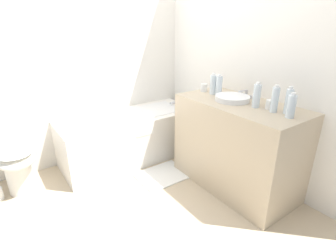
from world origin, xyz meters
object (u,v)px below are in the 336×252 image
Objects in this scene: bath_mat at (163,175)px; water_bottle_5 at (289,101)px; water_bottle_2 at (257,96)px; sink_faucet at (245,94)px; water_bottle_3 at (275,100)px; water_bottle_0 at (291,106)px; water_bottle_1 at (219,86)px; drinking_glass_0 at (256,99)px; toilet at (14,155)px; drinking_glass_2 at (269,105)px; sink_basin at (232,98)px; drinking_glass_1 at (204,88)px; water_bottle_4 at (213,84)px; bathtub at (130,135)px.

water_bottle_5 is at bearing -59.16° from bath_mat.
water_bottle_2 is 1.00× the size of water_bottle_5.
water_bottle_3 is (-0.17, -0.43, 0.07)m from sink_faucet.
water_bottle_5 reaches higher than water_bottle_0.
water_bottle_1 is 2.20× the size of drinking_glass_0.
drinking_glass_0 is (1.92, -1.31, 0.56)m from toilet.
drinking_glass_2 is at bearing 94.23° from water_bottle_5.
sink_basin is at bearing -98.66° from water_bottle_1.
drinking_glass_1 is 1.06× the size of drinking_glass_2.
toilet is at bearing 153.99° from bath_mat.
water_bottle_5 is at bearing 46.45° from toilet.
water_bottle_0 reaches higher than sink_basin.
water_bottle_5 is (-0.11, -0.52, 0.07)m from sink_faucet.
drinking_glass_0 reaches higher than sink_faucet.
toilet is 1.52m from bath_mat.
water_bottle_4 is 2.19× the size of drinking_glass_0.
toilet is 3.27× the size of water_bottle_2.
bathtub is 1.55m from drinking_glass_0.
bath_mat is at bearing 120.84° from water_bottle_5.
water_bottle_3 is at bearing -111.18° from sink_faucet.
toilet is 3.20× the size of water_bottle_3.
water_bottle_0 is 0.16m from water_bottle_3.
drinking_glass_0 is (0.08, 0.39, -0.04)m from water_bottle_0.
drinking_glass_2 is at bearing 49.18° from toilet.
water_bottle_0 is 0.24m from drinking_glass_2.
water_bottle_1 is (-0.16, 0.22, 0.06)m from sink_faucet.
bath_mat is (-0.51, 1.05, -0.98)m from water_bottle_0.
sink_faucet is at bearing -33.30° from bath_mat.
water_bottle_2 is 1.04× the size of water_bottle_4.
sink_basin reaches higher than toilet.
water_bottle_3 is 2.32× the size of drinking_glass_0.
water_bottle_1 is (0.03, 0.81, 0.01)m from water_bottle_0.
water_bottle_0 is (0.59, -1.63, 0.68)m from bathtub.
sink_faucet is at bearing 0.00° from sink_basin.
water_bottle_0 reaches higher than toilet.
drinking_glass_0 is 0.18× the size of bath_mat.
water_bottle_0 is 0.33m from water_bottle_2.
toilet is (-1.24, 0.06, 0.08)m from bathtub.
drinking_glass_2 is at bearing -55.03° from bath_mat.
water_bottle_1 reaches higher than water_bottle_0.
drinking_glass_0 is (0.06, 0.23, -0.06)m from water_bottle_3.
water_bottle_5 is 2.85× the size of drinking_glass_2.
water_bottle_3 reaches higher than drinking_glass_2.
drinking_glass_0 reaches higher than bath_mat.
bathtub is 7.34× the size of water_bottle_5.
bath_mat is at bearing 120.80° from water_bottle_3.
water_bottle_3 reaches higher than toilet.
water_bottle_5 is at bearing -86.61° from drinking_glass_1.
bathtub is 19.74× the size of drinking_glass_1.
sink_faucet reaches higher than drinking_glass_2.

